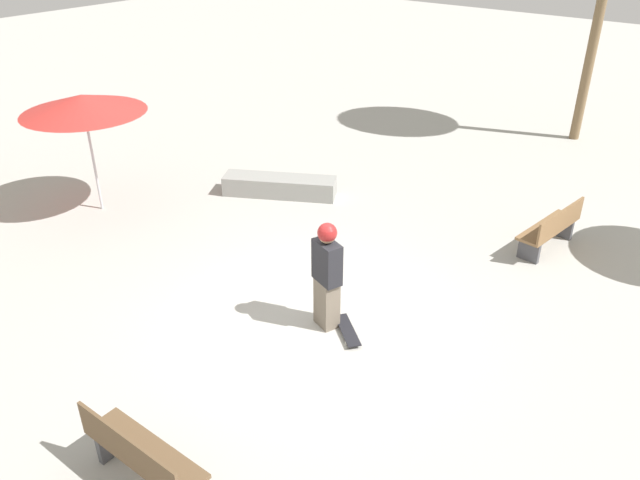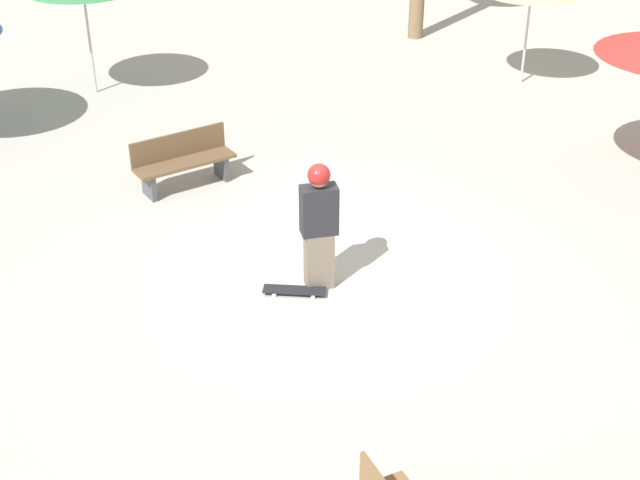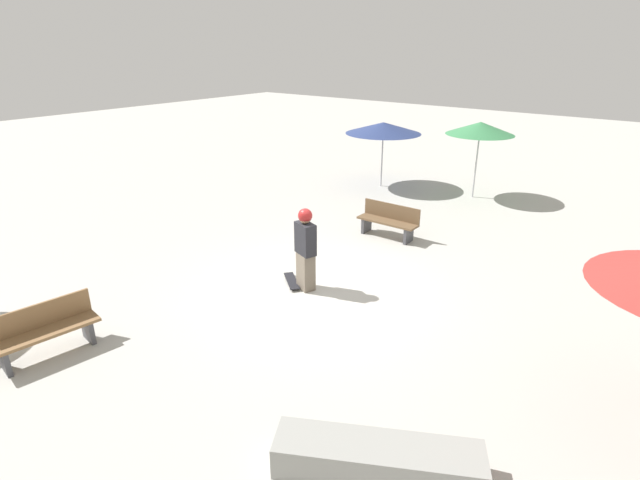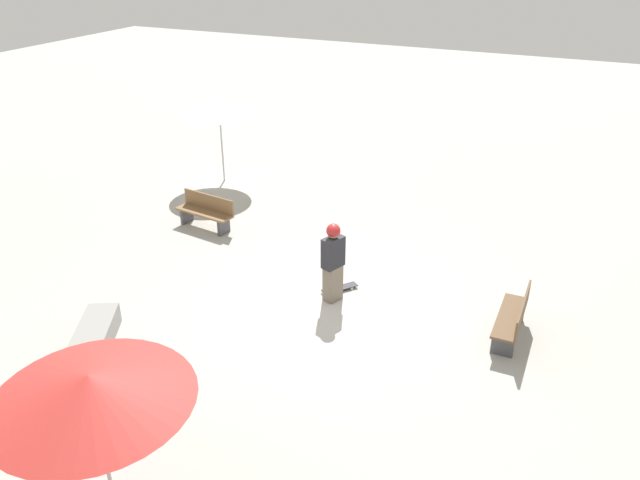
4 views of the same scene
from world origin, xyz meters
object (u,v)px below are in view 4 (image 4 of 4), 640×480
at_px(shade_umbrella_red, 91,388).
at_px(bench_near, 206,212).
at_px(skateboard, 340,288).
at_px(bench_far, 513,318).
at_px(concrete_ledge, 89,350).
at_px(shade_umbrella_white, 219,107).
at_px(skater_main, 333,260).

bearing_deg(shade_umbrella_red, bench_near, 116.75).
relative_size(skateboard, bench_far, 0.47).
height_order(skateboard, bench_far, bench_far).
height_order(concrete_ledge, bench_near, bench_near).
relative_size(bench_near, shade_umbrella_red, 0.68).
bearing_deg(shade_umbrella_white, concrete_ledge, -72.91).
bearing_deg(bench_far, skater_main, 92.79).
xyz_separation_m(concrete_ledge, shade_umbrella_white, (-2.60, 8.45, 2.07)).
height_order(concrete_ledge, shade_umbrella_red, shade_umbrella_red).
xyz_separation_m(concrete_ledge, bench_near, (-1.22, 5.48, 0.22)).
bearing_deg(bench_far, shade_umbrella_white, 63.34).
xyz_separation_m(skateboard, bench_far, (3.58, -0.19, 0.37)).
distance_m(skater_main, concrete_ledge, 4.85).
relative_size(skater_main, concrete_ledge, 0.71).
xyz_separation_m(bench_far, shade_umbrella_red, (-3.89, -6.32, 1.81)).
bearing_deg(skater_main, skateboard, 20.96).
xyz_separation_m(skater_main, shade_umbrella_white, (-5.71, 4.80, 1.35)).
bearing_deg(skateboard, shade_umbrella_white, 90.57).
distance_m(concrete_ledge, shade_umbrella_red, 4.24).
height_order(skater_main, concrete_ledge, skater_main).
height_order(skateboard, shade_umbrella_red, shade_umbrella_red).
xyz_separation_m(skateboard, concrete_ledge, (-3.11, -4.03, 0.15)).
xyz_separation_m(bench_near, shade_umbrella_white, (-1.37, 2.97, 1.85)).
xyz_separation_m(bench_near, shade_umbrella_red, (4.01, -7.96, 1.81)).
relative_size(skater_main, skateboard, 2.29).
relative_size(skater_main, shade_umbrella_white, 0.69).
bearing_deg(skateboard, concrete_ledge, -179.29).
bearing_deg(bench_near, skater_main, 164.87).
bearing_deg(shade_umbrella_red, bench_far, 58.35).
bearing_deg(shade_umbrella_red, concrete_ledge, 138.35).
distance_m(bench_near, shade_umbrella_white, 3.76).
bearing_deg(bench_far, concrete_ledge, 119.62).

